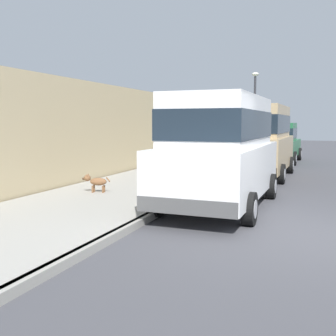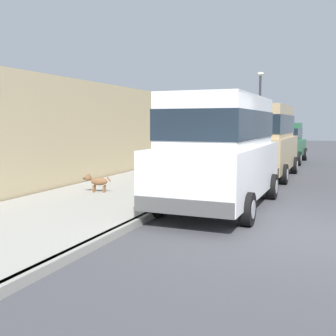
{
  "view_description": "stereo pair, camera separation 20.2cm",
  "coord_description": "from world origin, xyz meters",
  "views": [
    {
      "loc": [
        0.02,
        -7.32,
        1.93
      ],
      "look_at": [
        -3.48,
        1.88,
        0.85
      ],
      "focal_mm": 44.24,
      "sensor_mm": 36.0,
      "label": 1
    },
    {
      "loc": [
        0.2,
        -7.24,
        1.93
      ],
      "look_at": [
        -3.48,
        1.88,
        0.85
      ],
      "focal_mm": 44.24,
      "sensor_mm": 36.0,
      "label": 2
    }
  ],
  "objects": [
    {
      "name": "ground_plane",
      "position": [
        0.0,
        0.0,
        0.0
      ],
      "size": [
        80.0,
        80.0,
        0.0
      ],
      "primitive_type": "plane",
      "color": "#424247"
    },
    {
      "name": "curb",
      "position": [
        -3.2,
        0.0,
        0.07
      ],
      "size": [
        0.16,
        64.0,
        0.14
      ],
      "primitive_type": "cube",
      "color": "gray",
      "rests_on": "ground"
    },
    {
      "name": "sidewalk",
      "position": [
        -5.0,
        0.0,
        0.07
      ],
      "size": [
        3.6,
        64.0,
        0.14
      ],
      "primitive_type": "cube",
      "color": "#99968E",
      "rests_on": "ground"
    },
    {
      "name": "car_white_van",
      "position": [
        -2.2,
        1.88,
        1.39
      ],
      "size": [
        2.18,
        4.92,
        2.52
      ],
      "color": "white",
      "rests_on": "ground"
    },
    {
      "name": "car_tan_van",
      "position": [
        -2.17,
        7.56,
        1.39
      ],
      "size": [
        2.19,
        4.93,
        2.52
      ],
      "color": "tan",
      "rests_on": "ground"
    },
    {
      "name": "car_green_sedan",
      "position": [
        -2.16,
        13.52,
        0.98
      ],
      "size": [
        2.11,
        4.64,
        1.92
      ],
      "color": "#23663D",
      "rests_on": "ground"
    },
    {
      "name": "dog_brown",
      "position": [
        -5.48,
        1.88,
        0.43
      ],
      "size": [
        0.75,
        0.3,
        0.49
      ],
      "color": "brown",
      "rests_on": "sidewalk"
    },
    {
      "name": "street_lamp",
      "position": [
        -3.55,
        14.95,
        2.91
      ],
      "size": [
        0.36,
        0.36,
        4.42
      ],
      "color": "#2D2D33",
      "rests_on": "sidewalk"
    },
    {
      "name": "building_facade",
      "position": [
        -7.1,
        5.47,
        1.6
      ],
      "size": [
        0.5,
        20.0,
        3.2
      ],
      "primitive_type": "cube",
      "color": "tan",
      "rests_on": "ground"
    }
  ]
}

